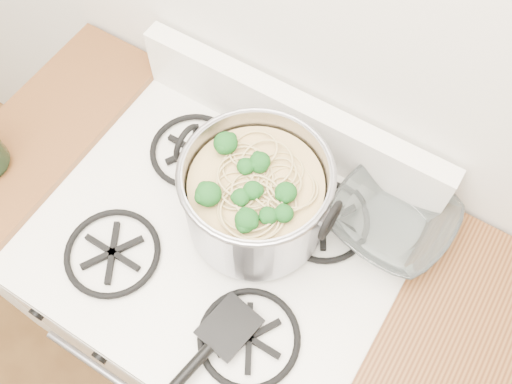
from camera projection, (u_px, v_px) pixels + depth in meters
name	position (u px, v px, depth m)	size (l,w,h in m)	color
gas_range	(228.00, 304.00, 1.63)	(0.76, 0.66, 0.92)	white
counter_left	(90.00, 216.00, 1.74)	(0.25, 0.65, 0.92)	silver
stock_pot	(256.00, 197.00, 1.14)	(0.33, 0.30, 0.20)	#9999A2
spatula	(229.00, 326.00, 1.10)	(0.29, 0.31, 0.02)	black
glass_bowl	(390.00, 222.00, 1.21)	(0.10, 0.10, 0.02)	white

